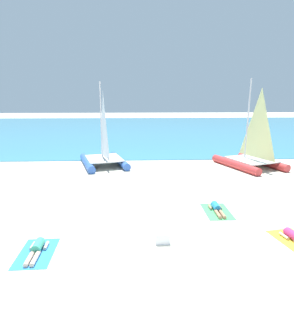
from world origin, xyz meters
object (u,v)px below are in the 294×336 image
(sailboat_blue, at_px, (104,154))
(cooler_box, at_px, (162,238))
(sailboat_red, at_px, (251,155))
(towel_left, at_px, (37,253))
(sunbather_middle, at_px, (217,208))
(sunbather_left, at_px, (37,248))
(towel_middle, at_px, (217,211))

(sailboat_blue, distance_m, cooler_box, 11.83)
(sailboat_red, xyz_separation_m, towel_left, (-11.18, -11.04, -0.88))
(sailboat_blue, relative_size, cooler_box, 11.54)
(towel_left, xyz_separation_m, sunbather_middle, (6.73, 3.25, 0.13))
(towel_left, bearing_deg, cooler_box, 7.26)
(sunbather_left, bearing_deg, sailboat_red, 42.68)
(sailboat_blue, bearing_deg, sunbather_left, -110.75)
(sailboat_blue, xyz_separation_m, towel_left, (-1.01, -11.92, -0.85))
(sailboat_red, xyz_separation_m, sunbather_left, (-11.18, -10.97, -0.76))
(sunbather_left, xyz_separation_m, towel_middle, (6.73, 3.12, -0.13))
(sailboat_red, distance_m, sailboat_blue, 10.21)
(towel_left, height_order, sunbather_middle, sunbather_middle)
(sailboat_red, xyz_separation_m, sunbather_middle, (-4.46, -7.79, -0.76))
(towel_middle, relative_size, sunbather_middle, 1.22)
(towel_middle, bearing_deg, cooler_box, -134.64)
(sailboat_red, distance_m, towel_left, 15.74)
(sunbather_left, bearing_deg, towel_middle, 23.07)
(cooler_box, bearing_deg, sunbather_middle, 46.08)
(cooler_box, bearing_deg, sailboat_red, 56.05)
(sailboat_blue, relative_size, towel_middle, 3.04)
(sunbather_left, bearing_deg, cooler_box, 4.56)
(sailboat_blue, height_order, towel_left, sailboat_blue)
(towel_middle, bearing_deg, sunbather_left, -155.15)
(sailboat_red, relative_size, sunbather_middle, 3.82)
(towel_middle, xyz_separation_m, sunbather_middle, (-0.00, 0.07, 0.13))
(towel_left, bearing_deg, sunbather_left, 91.77)
(sailboat_blue, height_order, sunbather_left, sailboat_blue)
(towel_middle, bearing_deg, sailboat_red, 60.45)
(towel_left, bearing_deg, sunbather_middle, 25.78)
(sunbather_middle, bearing_deg, sailboat_blue, 123.16)
(towel_middle, relative_size, cooler_box, 3.80)
(cooler_box, bearing_deg, towel_middle, 45.36)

